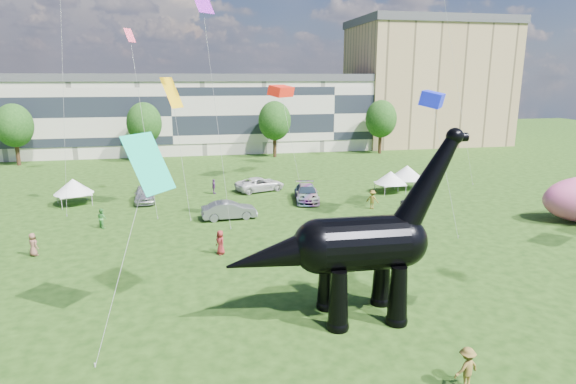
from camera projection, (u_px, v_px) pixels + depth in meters
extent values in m
plane|color=#16330C|center=(302.00, 318.00, 25.69)|extent=(220.00, 220.00, 0.00)
cube|color=beige|center=(173.00, 117.00, 81.79)|extent=(78.00, 11.00, 12.00)
cube|color=tan|center=(426.00, 85.00, 92.92)|extent=(28.00, 18.00, 22.00)
cylinder|color=#382314|center=(18.00, 154.00, 69.92)|extent=(0.56, 0.56, 3.20)
ellipsoid|color=#14380F|center=(14.00, 122.00, 68.82)|extent=(5.20, 5.20, 6.24)
cylinder|color=#382314|center=(146.00, 151.00, 73.45)|extent=(0.56, 0.56, 3.20)
ellipsoid|color=#14380F|center=(144.00, 120.00, 72.36)|extent=(5.20, 5.20, 6.24)
cylinder|color=#382314|center=(275.00, 147.00, 77.38)|extent=(0.56, 0.56, 3.20)
ellipsoid|color=#14380F|center=(275.00, 117.00, 76.29)|extent=(5.20, 5.20, 6.24)
cylinder|color=#382314|center=(380.00, 144.00, 80.92)|extent=(0.56, 0.56, 3.20)
ellipsoid|color=#14380F|center=(381.00, 116.00, 79.83)|extent=(5.20, 5.20, 6.24)
cone|color=black|center=(339.00, 300.00, 24.17)|extent=(1.12, 1.12, 3.16)
sphere|color=black|center=(338.00, 326.00, 24.49)|extent=(1.16, 1.16, 1.16)
cone|color=black|center=(327.00, 282.00, 26.39)|extent=(1.12, 1.12, 3.16)
sphere|color=black|center=(326.00, 305.00, 26.71)|extent=(1.16, 1.16, 1.16)
cone|color=black|center=(398.00, 296.00, 24.71)|extent=(1.12, 1.12, 3.16)
sphere|color=black|center=(397.00, 320.00, 25.03)|extent=(1.16, 1.16, 1.16)
cone|color=black|center=(382.00, 278.00, 26.93)|extent=(1.12, 1.12, 3.16)
sphere|color=black|center=(380.00, 300.00, 27.25)|extent=(1.16, 1.16, 1.16)
cylinder|color=black|center=(361.00, 243.00, 24.94)|extent=(4.50, 2.96, 2.85)
sphere|color=black|center=(320.00, 246.00, 24.56)|extent=(2.85, 2.85, 2.85)
sphere|color=black|center=(401.00, 241.00, 25.32)|extent=(2.74, 2.74, 2.74)
cone|color=black|center=(428.00, 184.00, 24.83)|extent=(4.01, 1.68, 5.58)
sphere|color=black|center=(455.00, 136.00, 24.49)|extent=(0.89, 0.89, 0.89)
cylinder|color=black|center=(460.00, 137.00, 24.56)|extent=(0.75, 0.48, 0.46)
cone|color=black|center=(278.00, 255.00, 24.27)|extent=(5.63, 2.36, 3.10)
imported|color=#BBBBC0|center=(145.00, 194.00, 49.44)|extent=(2.27, 5.04, 1.68)
imported|color=slate|center=(229.00, 210.00, 43.47)|extent=(5.05, 2.05, 1.63)
imported|color=silver|center=(260.00, 184.00, 54.21)|extent=(6.12, 4.23, 1.55)
imported|color=#595960|center=(307.00, 193.00, 49.75)|extent=(3.21, 6.04, 1.67)
cube|color=white|center=(390.00, 184.00, 53.46)|extent=(2.89, 2.89, 0.11)
cone|color=white|center=(391.00, 177.00, 53.29)|extent=(3.66, 3.66, 1.36)
cylinder|color=#999999|center=(385.00, 191.00, 52.06)|extent=(0.05, 0.05, 1.00)
cylinder|color=#999999|center=(406.00, 190.00, 52.71)|extent=(0.05, 0.05, 1.00)
cylinder|color=#999999|center=(375.00, 186.00, 54.44)|extent=(0.05, 0.05, 1.00)
cylinder|color=#999999|center=(395.00, 185.00, 55.10)|extent=(0.05, 0.05, 1.00)
cube|color=white|center=(407.00, 179.00, 55.34)|extent=(3.39, 3.39, 0.12)
cone|color=white|center=(407.00, 172.00, 55.15)|extent=(4.29, 4.29, 1.53)
cylinder|color=#999999|center=(398.00, 187.00, 53.96)|extent=(0.06, 0.06, 1.12)
cylinder|color=#999999|center=(423.00, 186.00, 54.21)|extent=(0.06, 0.06, 1.12)
cylinder|color=#999999|center=(390.00, 181.00, 56.73)|extent=(0.06, 0.06, 1.12)
cylinder|color=#999999|center=(414.00, 181.00, 56.98)|extent=(0.06, 0.06, 1.12)
cube|color=white|center=(74.00, 194.00, 48.39)|extent=(3.86, 3.86, 0.12)
cone|color=white|center=(73.00, 186.00, 48.20)|extent=(4.89, 4.89, 1.49)
cylinder|color=#999999|center=(62.00, 204.00, 46.64)|extent=(0.06, 0.06, 1.09)
cylinder|color=#999999|center=(92.00, 200.00, 48.11)|extent=(0.06, 0.06, 1.09)
cylinder|color=#999999|center=(57.00, 198.00, 48.92)|extent=(0.06, 0.06, 1.09)
cylinder|color=#999999|center=(86.00, 195.00, 50.39)|extent=(0.06, 0.06, 1.09)
imported|color=olive|center=(372.00, 199.00, 46.81)|extent=(1.36, 1.33, 1.87)
imported|color=teal|center=(437.00, 172.00, 60.25)|extent=(0.80, 0.66, 1.88)
imported|color=maroon|center=(220.00, 242.00, 34.73)|extent=(0.90, 1.04, 1.80)
imported|color=#3C9039|center=(102.00, 218.00, 40.86)|extent=(1.02, 1.04, 1.69)
imported|color=brown|center=(33.00, 245.00, 34.42)|extent=(0.98, 0.95, 1.70)
imported|color=brown|center=(467.00, 368.00, 19.69)|extent=(1.31, 0.96, 1.82)
imported|color=black|center=(402.00, 209.00, 43.76)|extent=(1.64, 1.00, 1.69)
imported|color=#643272|center=(214.00, 187.00, 52.88)|extent=(0.53, 1.01, 1.64)
imported|color=#2A379B|center=(296.00, 245.00, 34.47)|extent=(0.62, 0.71, 1.65)
plane|color=#F2B10C|center=(172.00, 93.00, 44.49)|extent=(2.44, 3.19, 2.78)
plane|color=#EE425F|center=(130.00, 35.00, 43.07)|extent=(1.20, 1.37, 1.21)
plane|color=purple|center=(202.00, 0.00, 39.97)|extent=(2.59, 2.48, 2.22)
plane|color=#0CB888|center=(149.00, 163.00, 23.63)|extent=(3.01, 3.37, 2.81)
cube|color=red|center=(281.00, 91.00, 58.01)|extent=(3.78, 4.05, 1.47)
cube|color=#1420DD|center=(432.00, 99.00, 41.44)|extent=(3.70, 4.21, 1.51)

